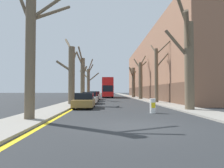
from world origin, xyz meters
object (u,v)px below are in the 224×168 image
at_px(parked_car_1, 90,98).
at_px(double_decker_bus, 108,87).
at_px(street_tree_left_3, 88,81).
at_px(street_tree_left_0, 32,52).
at_px(street_tree_left_1, 71,73).
at_px(street_tree_right_2, 141,79).
at_px(traffic_bollard, 153,106).
at_px(parked_car_0, 84,101).
at_px(parked_car_3, 95,96).
at_px(street_tree_left_2, 82,77).
at_px(parked_car_2, 93,97).
at_px(street_tree_right_3, 133,81).
at_px(street_tree_right_1, 157,72).
at_px(street_tree_right_0, 188,60).

bearing_deg(parked_car_1, double_decker_bus, 84.11).
height_order(street_tree_left_3, double_decker_bus, street_tree_left_3).
height_order(street_tree_left_0, street_tree_left_1, street_tree_left_1).
bearing_deg(street_tree_right_2, street_tree_left_1, -126.10).
height_order(street_tree_right_2, traffic_bollard, street_tree_right_2).
height_order(street_tree_right_2, parked_car_0, street_tree_right_2).
height_order(street_tree_right_2, parked_car_3, street_tree_right_2).
bearing_deg(street_tree_left_1, street_tree_right_2, 53.90).
height_order(street_tree_left_2, street_tree_right_2, street_tree_left_2).
distance_m(street_tree_left_3, parked_car_2, 15.57).
bearing_deg(traffic_bollard, street_tree_right_3, 84.42).
bearing_deg(street_tree_right_1, street_tree_right_2, 91.14).
relative_size(street_tree_right_0, parked_car_1, 2.04).
distance_m(street_tree_left_0, double_decker_bus, 36.90).
xyz_separation_m(street_tree_left_1, parked_car_3, (1.86, 13.62, -2.81)).
relative_size(parked_car_1, parked_car_3, 0.98).
bearing_deg(parked_car_2, street_tree_left_2, 119.27).
bearing_deg(street_tree_right_1, parked_car_2, 149.69).
distance_m(street_tree_right_1, parked_car_2, 10.28).
relative_size(street_tree_right_0, parked_car_0, 2.14).
bearing_deg(street_tree_right_0, parked_car_0, 160.04).
height_order(street_tree_left_1, street_tree_left_3, street_tree_left_3).
bearing_deg(parked_car_1, street_tree_left_3, 95.36).
relative_size(street_tree_left_1, street_tree_right_1, 0.96).
bearing_deg(double_decker_bus, street_tree_left_3, -154.22).
relative_size(street_tree_right_0, parked_car_3, 2.00).
bearing_deg(double_decker_bus, street_tree_left_1, -99.55).
bearing_deg(parked_car_2, street_tree_left_3, 97.37).
bearing_deg(parked_car_3, street_tree_right_0, -68.05).
height_order(street_tree_left_1, traffic_bollard, street_tree_left_1).
relative_size(street_tree_right_1, street_tree_right_3, 1.19).
xyz_separation_m(street_tree_right_0, street_tree_right_2, (-0.03, 20.63, -0.21)).
height_order(street_tree_right_1, parked_car_1, street_tree_right_1).
height_order(street_tree_right_0, street_tree_right_1, street_tree_right_0).
distance_m(street_tree_right_0, parked_car_3, 22.28).
distance_m(street_tree_left_0, street_tree_right_1, 17.83).
bearing_deg(parked_car_1, parked_car_0, -90.00).
height_order(street_tree_right_0, parked_car_1, street_tree_right_0).
height_order(street_tree_left_2, street_tree_right_3, street_tree_left_2).
bearing_deg(street_tree_left_1, parked_car_1, 50.17).
bearing_deg(street_tree_left_0, street_tree_right_0, 24.74).
relative_size(street_tree_left_2, parked_car_1, 1.97).
bearing_deg(parked_car_2, street_tree_right_3, 61.75).
bearing_deg(street_tree_right_2, parked_car_3, -178.68).
xyz_separation_m(street_tree_left_1, street_tree_right_3, (10.09, 23.24, 0.23)).
distance_m(street_tree_right_3, parked_car_0, 28.47).
bearing_deg(street_tree_left_3, traffic_bollard, -77.14).
bearing_deg(street_tree_right_3, street_tree_right_1, -89.45).
xyz_separation_m(street_tree_left_1, traffic_bollard, (7.02, -8.13, -3.00)).
bearing_deg(street_tree_right_0, street_tree_right_2, 90.10).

